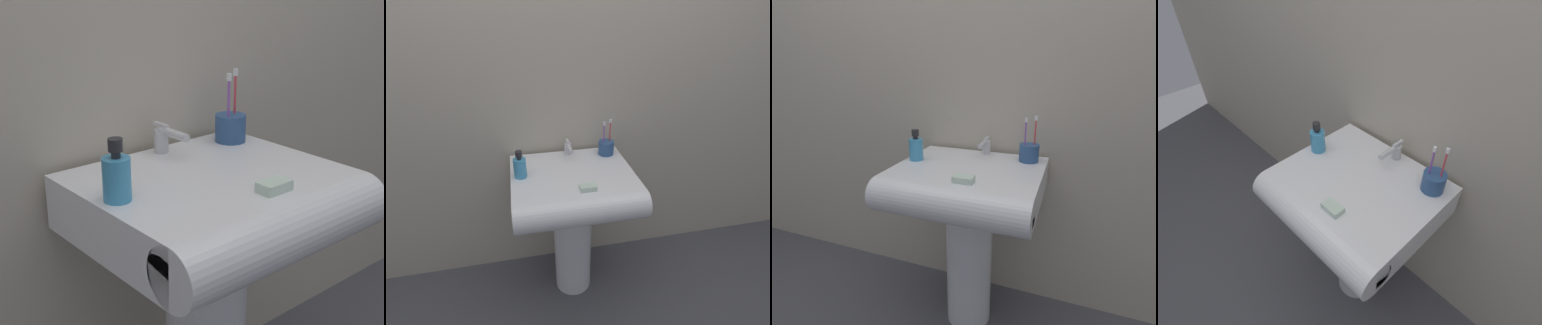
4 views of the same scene
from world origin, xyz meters
TOP-DOWN VIEW (x-y plane):
  - ground_plane at (0.00, 0.00)m, footprint 6.00×6.00m
  - wall_back at (0.00, 0.29)m, footprint 5.00×0.05m
  - sink_pedestal at (0.00, 0.00)m, footprint 0.21×0.21m
  - sink_basin at (0.00, -0.05)m, footprint 0.61×0.55m
  - faucet at (0.01, 0.18)m, footprint 0.04×0.14m
  - toothbrush_cup at (0.23, 0.16)m, footprint 0.09×0.09m
  - soap_bottle at (-0.26, 0.00)m, footprint 0.06×0.06m
  - bar_soap at (0.04, -0.18)m, footprint 0.08×0.05m

SIDE VIEW (x-z plane):
  - ground_plane at x=0.00m, z-range 0.00..0.00m
  - sink_pedestal at x=0.00m, z-range 0.00..0.67m
  - sink_basin at x=0.00m, z-range 0.67..0.80m
  - bar_soap at x=0.04m, z-range 0.80..0.83m
  - toothbrush_cup at x=0.23m, z-range 0.74..0.95m
  - faucet at x=0.01m, z-range 0.81..0.89m
  - soap_bottle at x=-0.26m, z-range 0.79..0.93m
  - wall_back at x=0.00m, z-range 0.00..2.40m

